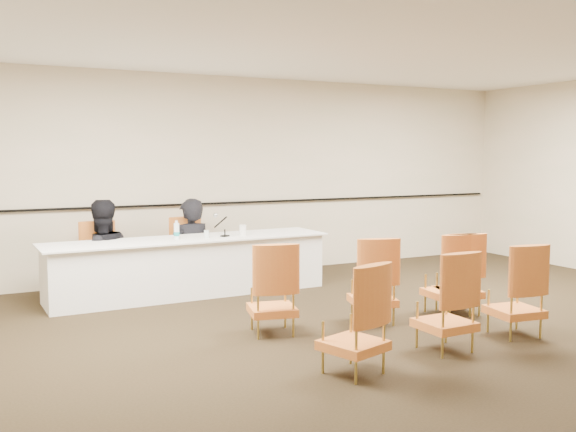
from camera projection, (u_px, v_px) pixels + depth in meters
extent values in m
plane|color=black|center=(390.00, 340.00, 6.37)|extent=(10.00, 10.00, 0.00)
plane|color=white|center=(395.00, 31.00, 6.08)|extent=(10.00, 10.00, 0.00)
cube|color=beige|center=(236.00, 176.00, 9.77)|extent=(10.00, 0.04, 3.00)
cube|color=black|center=(237.00, 203.00, 9.78)|extent=(9.80, 0.04, 0.03)
imported|color=black|center=(190.00, 261.00, 8.97)|extent=(0.68, 0.48, 1.75)
imported|color=black|center=(101.00, 264.00, 8.38)|extent=(0.88, 0.72, 1.68)
cube|color=white|center=(231.00, 236.00, 8.53)|extent=(0.36, 0.31, 0.00)
cylinder|color=white|center=(207.00, 234.00, 8.37)|extent=(0.08, 0.08, 0.10)
cylinder|color=white|center=(243.00, 230.00, 8.60)|extent=(0.10, 0.10, 0.14)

